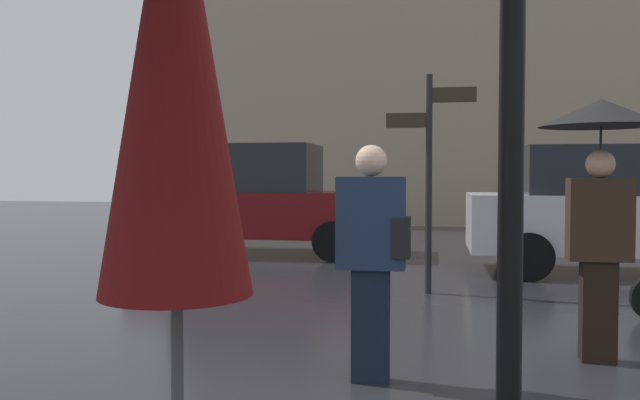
% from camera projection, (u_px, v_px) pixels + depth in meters
% --- Properties ---
extents(folded_patio_umbrella_far, '(0.44, 0.44, 2.44)m').
position_uv_depth(folded_patio_umbrella_far, '(175.00, 84.00, 1.85)').
color(folded_patio_umbrella_far, black).
rests_on(folded_patio_umbrella_far, ground).
extents(pedestrian_with_umbrella, '(0.93, 0.93, 2.03)m').
position_uv_depth(pedestrian_with_umbrella, '(600.00, 161.00, 5.06)').
color(pedestrian_with_umbrella, black).
rests_on(pedestrian_with_umbrella, ground).
extents(pedestrian_with_bag, '(0.51, 0.24, 1.66)m').
position_uv_depth(pedestrian_with_bag, '(373.00, 248.00, 4.59)').
color(pedestrian_with_bag, black).
rests_on(pedestrian_with_bag, ground).
extents(parked_car_left, '(4.40, 1.89, 1.87)m').
position_uv_depth(parked_car_left, '(619.00, 209.00, 9.57)').
color(parked_car_left, silver).
rests_on(parked_car_left, ground).
extents(parked_car_right, '(4.56, 2.05, 2.00)m').
position_uv_depth(parked_car_right, '(257.00, 199.00, 12.16)').
color(parked_car_right, '#590C0F').
rests_on(parked_car_right, ground).
extents(street_signpost, '(1.08, 0.08, 2.66)m').
position_uv_depth(street_signpost, '(429.00, 160.00, 8.00)').
color(street_signpost, black).
rests_on(street_signpost, ground).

